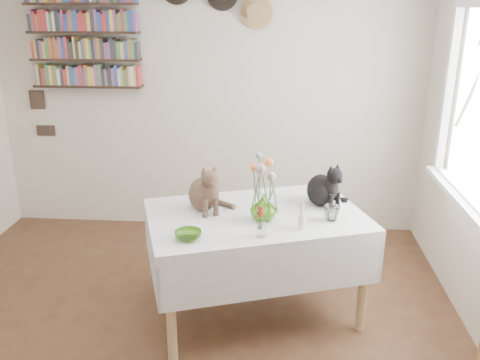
# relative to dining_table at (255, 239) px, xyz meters

# --- Properties ---
(room) EXTENTS (4.08, 4.58, 2.58)m
(room) POSITION_rel_dining_table_xyz_m (-0.53, -0.73, 0.67)
(room) COLOR brown
(room) RESTS_ON ground
(dining_table) EXTENTS (1.67, 1.34, 0.77)m
(dining_table) POSITION_rel_dining_table_xyz_m (0.00, 0.00, 0.00)
(dining_table) COLOR white
(dining_table) RESTS_ON room
(tabby_cat) EXTENTS (0.34, 0.37, 0.35)m
(tabby_cat) POSITION_rel_dining_table_xyz_m (-0.36, 0.07, 0.37)
(tabby_cat) COLOR brown
(tabby_cat) RESTS_ON dining_table
(black_cat) EXTENTS (0.35, 0.36, 0.33)m
(black_cat) POSITION_rel_dining_table_xyz_m (0.45, 0.21, 0.36)
(black_cat) COLOR black
(black_cat) RESTS_ON dining_table
(flower_vase) EXTENTS (0.22, 0.22, 0.18)m
(flower_vase) POSITION_rel_dining_table_xyz_m (0.05, -0.10, 0.28)
(flower_vase) COLOR #87C743
(flower_vase) RESTS_ON dining_table
(green_bowl) EXTENTS (0.23, 0.23, 0.05)m
(green_bowl) POSITION_rel_dining_table_xyz_m (-0.39, -0.42, 0.22)
(green_bowl) COLOR #87C743
(green_bowl) RESTS_ON dining_table
(drinking_glass) EXTENTS (0.15, 0.15, 0.10)m
(drinking_glass) POSITION_rel_dining_table_xyz_m (0.50, -0.07, 0.24)
(drinking_glass) COLOR white
(drinking_glass) RESTS_ON dining_table
(candlestick) EXTENTS (0.05, 0.05, 0.18)m
(candlestick) POSITION_rel_dining_table_xyz_m (0.30, -0.22, 0.25)
(candlestick) COLOR white
(candlestick) RESTS_ON dining_table
(berry_jar) EXTENTS (0.06, 0.06, 0.22)m
(berry_jar) POSITION_rel_dining_table_xyz_m (0.05, -0.35, 0.29)
(berry_jar) COLOR white
(berry_jar) RESTS_ON dining_table
(porcelain_figurine) EXTENTS (0.05, 0.05, 0.10)m
(porcelain_figurine) POSITION_rel_dining_table_xyz_m (0.58, 0.17, 0.23)
(porcelain_figurine) COLOR white
(porcelain_figurine) RESTS_ON dining_table
(flower_bouquet) EXTENTS (0.17, 0.13, 0.39)m
(flower_bouquet) POSITION_rel_dining_table_xyz_m (0.06, -0.09, 0.53)
(flower_bouquet) COLOR #4C7233
(flower_bouquet) RESTS_ON flower_vase
(bookshelf_unit) EXTENTS (1.00, 0.16, 0.91)m
(bookshelf_unit) POSITION_rel_dining_table_xyz_m (-1.63, 1.43, 1.26)
(bookshelf_unit) COLOR black
(bookshelf_unit) RESTS_ON room
(wall_art_plaques) EXTENTS (0.21, 0.02, 0.44)m
(wall_art_plaques) POSITION_rel_dining_table_xyz_m (-2.16, 1.50, 0.54)
(wall_art_plaques) COLOR #38281E
(wall_art_plaques) RESTS_ON room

